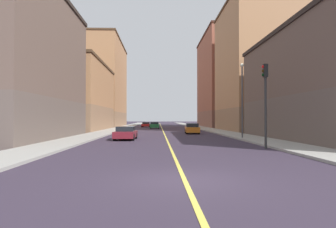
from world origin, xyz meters
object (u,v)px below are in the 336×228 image
Objects in this scene: building_right_corner at (5,65)px; traffic_light_left_near at (265,94)px; car_maroon at (126,133)px; building_left_mid at (257,68)px; car_red at (146,125)px; building_left_far at (225,81)px; car_green at (155,125)px; building_right_distant at (101,84)px; car_orange at (192,129)px; street_lamp_left_near at (242,93)px; building_right_midblock at (74,97)px.

building_right_corner reaches higher than traffic_light_left_near.
building_left_mid is at bearing 45.40° from car_maroon.
building_left_far is at bearing -0.41° from car_red.
car_green is (2.46, 33.18, 0.03)m from car_maroon.
building_right_distant reaches higher than car_orange.
building_left_far reaches higher than car_maroon.
street_lamp_left_near reaches higher than car_orange.
building_right_midblock is 3.85× the size of traffic_light_left_near.
car_orange is at bearing -110.32° from building_left_far.
street_lamp_left_near is 44.82m from car_red.
building_left_far is at bearing 31.89° from building_right_midblock.
building_right_distant is 43.52m from car_orange.
building_right_midblock is 5.05× the size of car_maroon.
building_left_far is 44.32m from street_lamp_left_near.
building_right_midblock is at bearing -148.11° from building_left_far.
building_right_corner is at bearing -90.00° from building_right_midblock.
car_red is (-19.29, 23.48, -9.87)m from building_left_mid.
building_left_mid is 23.35m from building_left_far.
building_right_corner is 4.49× the size of car_maroon.
street_lamp_left_near is (1.02, 9.21, 0.84)m from traffic_light_left_near.
building_right_distant is 23.44m from car_green.
building_right_distant is at bearing 110.85° from traffic_light_left_near.
street_lamp_left_near is at bearing 0.04° from building_right_corner.
street_lamp_left_near is at bearing -100.68° from building_left_far.
building_left_mid is 23.80m from car_green.
building_left_mid is at bearing -50.60° from car_red.
car_maroon is (-19.60, -19.87, -9.83)m from building_left_mid.
building_right_midblock is at bearing 116.03° from car_maroon.
building_right_corner is 24.15m from traffic_light_left_near.
building_right_distant is (-31.22, 5.66, -0.21)m from building_left_far.
car_red is at bearing 103.10° from car_orange.
building_right_midblock is at bearing -121.36° from car_red.
building_right_midblock is 23.65m from car_orange.
car_green is at bearing 100.71° from traffic_light_left_near.
building_left_far is 53.59m from traffic_light_left_near.
building_right_midblock is at bearing 90.00° from building_right_corner.
traffic_light_left_near is 1.31× the size of car_maroon.
building_right_distant is 5.62× the size of car_green.
traffic_light_left_near is 1.33× the size of car_red.
traffic_light_left_near is (22.07, -9.19, -3.43)m from building_right_corner.
building_right_corner reaches higher than street_lamp_left_near.
building_left_far is 5.34× the size of car_orange.
building_left_mid is 31.96m from car_red.
building_left_far is 1.04× the size of building_right_midblock.
building_right_midblock is 0.87× the size of building_right_distant.
car_red is 0.99× the size of car_maroon.
building_right_distant is at bearing 137.10° from building_left_mid.
building_right_distant reaches higher than building_left_mid.
street_lamp_left_near is at bearing -45.70° from building_right_midblock.
street_lamp_left_near is (-8.13, -43.08, -6.50)m from building_left_far.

